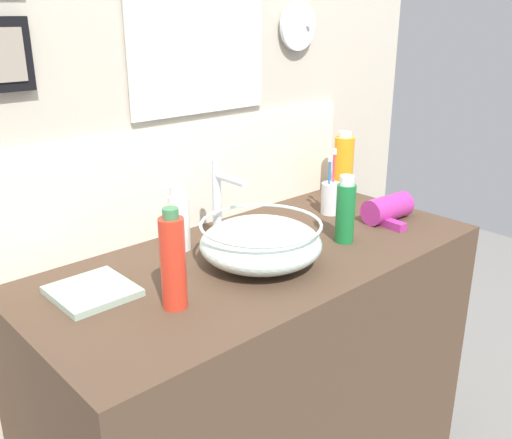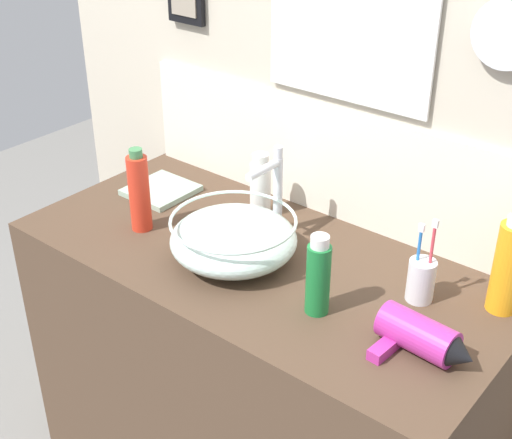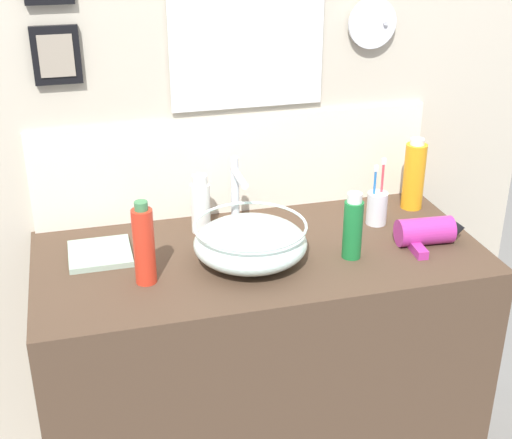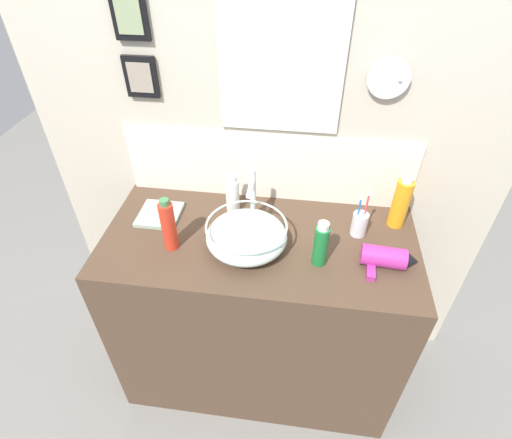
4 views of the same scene
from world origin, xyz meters
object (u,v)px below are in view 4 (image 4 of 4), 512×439
(hair_drier, at_px, (387,258))
(lotion_bottle, at_px, (233,194))
(spray_bottle, at_px, (401,203))
(glass_bowl_sink, at_px, (247,236))
(soap_dispenser, at_px, (168,226))
(toothbrush_cup, at_px, (359,224))
(hand_towel, at_px, (160,214))
(shampoo_bottle, at_px, (321,244))
(faucet, at_px, (252,194))

(hair_drier, distance_m, lotion_bottle, 0.66)
(hair_drier, distance_m, spray_bottle, 0.26)
(glass_bowl_sink, xyz_separation_m, soap_dispenser, (-0.29, -0.04, 0.05))
(toothbrush_cup, bearing_deg, lotion_bottle, 171.05)
(toothbrush_cup, bearing_deg, hand_towel, 179.96)
(hair_drier, distance_m, soap_dispenser, 0.81)
(shampoo_bottle, xyz_separation_m, lotion_bottle, (-0.37, 0.26, -0.01))
(toothbrush_cup, relative_size, spray_bottle, 0.90)
(faucet, xyz_separation_m, soap_dispenser, (-0.29, -0.19, -0.03))
(faucet, bearing_deg, hair_drier, -19.58)
(shampoo_bottle, distance_m, soap_dispenser, 0.56)
(toothbrush_cup, distance_m, soap_dispenser, 0.73)
(soap_dispenser, bearing_deg, glass_bowl_sink, 7.04)
(hair_drier, bearing_deg, shampoo_bottle, -176.02)
(shampoo_bottle, xyz_separation_m, spray_bottle, (0.31, 0.26, 0.02))
(faucet, height_order, shampoo_bottle, faucet)
(faucet, bearing_deg, hand_towel, -177.01)
(toothbrush_cup, bearing_deg, glass_bowl_sink, -162.29)
(faucet, relative_size, shampoo_bottle, 1.27)
(glass_bowl_sink, height_order, toothbrush_cup, toothbrush_cup)
(soap_dispenser, height_order, lotion_bottle, soap_dispenser)
(toothbrush_cup, height_order, spray_bottle, spray_bottle)
(glass_bowl_sink, relative_size, hair_drier, 1.49)
(soap_dispenser, xyz_separation_m, lotion_bottle, (0.19, 0.25, -0.02))
(lotion_bottle, bearing_deg, toothbrush_cup, -8.95)
(glass_bowl_sink, relative_size, hand_towel, 1.76)
(spray_bottle, relative_size, hand_towel, 1.31)
(glass_bowl_sink, bearing_deg, toothbrush_cup, 17.71)
(spray_bottle, xyz_separation_m, lotion_bottle, (-0.67, 0.00, -0.02))
(lotion_bottle, bearing_deg, hand_towel, -164.82)
(spray_bottle, height_order, lotion_bottle, spray_bottle)
(shampoo_bottle, relative_size, lotion_bottle, 1.07)
(glass_bowl_sink, bearing_deg, faucet, 90.00)
(lotion_bottle, bearing_deg, spray_bottle, -0.06)
(hair_drier, distance_m, hand_towel, 0.92)
(lotion_bottle, bearing_deg, soap_dispenser, -127.30)
(glass_bowl_sink, height_order, lotion_bottle, lotion_bottle)
(shampoo_bottle, bearing_deg, toothbrush_cup, 49.81)
(hair_drier, relative_size, toothbrush_cup, 1.00)
(toothbrush_cup, distance_m, spray_bottle, 0.18)
(toothbrush_cup, height_order, shampoo_bottle, toothbrush_cup)
(hair_drier, bearing_deg, faucet, 160.42)
(toothbrush_cup, distance_m, lotion_bottle, 0.53)
(soap_dispenser, xyz_separation_m, hand_towel, (-0.11, 0.17, -0.10))
(spray_bottle, bearing_deg, shampoo_bottle, -139.69)
(faucet, height_order, spray_bottle, faucet)
(toothbrush_cup, xyz_separation_m, hand_towel, (-0.82, 0.00, -0.04))
(glass_bowl_sink, relative_size, shampoo_bottle, 1.62)
(spray_bottle, bearing_deg, lotion_bottle, 179.94)
(faucet, distance_m, lotion_bottle, 0.12)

